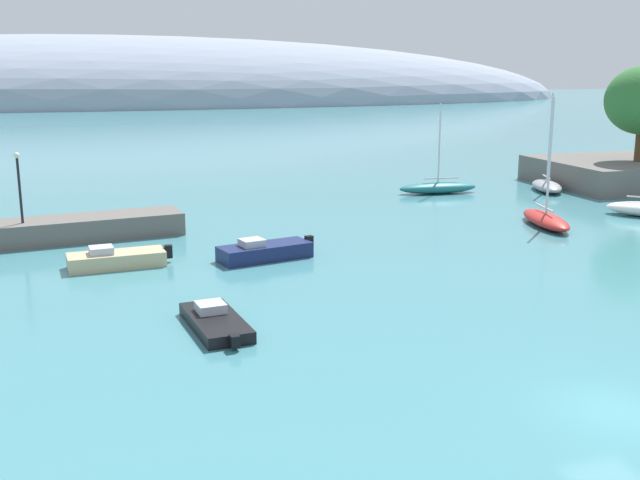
{
  "coord_description": "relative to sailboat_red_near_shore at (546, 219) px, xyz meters",
  "views": [
    {
      "loc": [
        -15.66,
        -18.73,
        10.87
      ],
      "look_at": [
        -3.87,
        20.05,
        1.51
      ],
      "focal_mm": 42.36,
      "sensor_mm": 36.0,
      "label": 1
    }
  ],
  "objects": [
    {
      "name": "motorboat_sand_alongside_breakwater",
      "position": [
        -28.98,
        -2.62,
        -0.07
      ],
      "size": [
        5.76,
        2.42,
        1.23
      ],
      "rotation": [
        0.0,
        0.0,
        3.23
      ],
      "color": "#C6B284",
      "rests_on": "water"
    },
    {
      "name": "distant_ridge",
      "position": [
        -27.88,
        193.69,
        -0.52
      ],
      "size": [
        309.24,
        87.18,
        39.72
      ],
      "primitive_type": "ellipsoid",
      "color": "#8E99AD",
      "rests_on": "ground"
    },
    {
      "name": "shore_outcrop",
      "position": [
        16.82,
        14.3,
        0.65
      ],
      "size": [
        12.83,
        12.91,
        2.35
      ],
      "primitive_type": "cube",
      "color": "#66605B",
      "rests_on": "ground"
    },
    {
      "name": "motorboat_black_foreground",
      "position": [
        -25.34,
        -14.15,
        -0.22
      ],
      "size": [
        2.52,
        5.54,
        0.91
      ],
      "rotation": [
        0.0,
        0.0,
        1.68
      ],
      "color": "black",
      "rests_on": "water"
    },
    {
      "name": "sailboat_red_near_shore",
      "position": [
        0.0,
        0.0,
        0.0
      ],
      "size": [
        3.36,
        7.07,
        8.84
      ],
      "rotation": [
        0.0,
        0.0,
        4.51
      ],
      "color": "red",
      "rests_on": "water"
    },
    {
      "name": "harbor_lamp_post",
      "position": [
        -34.23,
        4.21,
        3.61
      ],
      "size": [
        0.36,
        0.36,
        4.35
      ],
      "color": "black",
      "rests_on": "breakwater_rocks"
    },
    {
      "name": "water",
      "position": [
        -14.28,
        -25.81,
        -0.52
      ],
      "size": [
        600.0,
        600.0,
        0.0
      ],
      "primitive_type": "plane",
      "color": "teal",
      "rests_on": "ground"
    },
    {
      "name": "sailboat_grey_outer_mooring",
      "position": [
        8.68,
        13.11,
        0.02
      ],
      "size": [
        3.99,
        6.11,
        8.61
      ],
      "rotation": [
        0.0,
        0.0,
        4.38
      ],
      "color": "gray",
      "rests_on": "water"
    },
    {
      "name": "sailboat_teal_mid_mooring",
      "position": [
        -1.12,
        14.83,
        0.01
      ],
      "size": [
        7.16,
        2.39,
        7.77
      ],
      "rotation": [
        0.0,
        0.0,
        3.08
      ],
      "color": "#1E6B70",
      "rests_on": "water"
    },
    {
      "name": "motorboat_navy_outer",
      "position": [
        -20.73,
        -3.33,
        -0.04
      ],
      "size": [
        5.92,
        3.16,
        1.28
      ],
      "rotation": [
        0.0,
        0.0,
        3.38
      ],
      "color": "navy",
      "rests_on": "water"
    }
  ]
}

